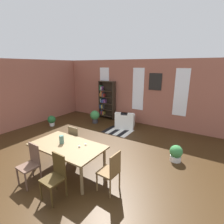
{
  "coord_description": "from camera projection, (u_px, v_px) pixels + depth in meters",
  "views": [
    {
      "loc": [
        3.18,
        -3.07,
        2.7
      ],
      "look_at": [
        0.08,
        1.82,
        1.11
      ],
      "focal_mm": 27.16,
      "sensor_mm": 36.0,
      "label": 1
    }
  ],
  "objects": [
    {
      "name": "potted_plant_by_shelf",
      "position": [
        52.0,
        120.0,
        7.8
      ],
      "size": [
        0.36,
        0.36,
        0.48
      ],
      "color": "silver",
      "rests_on": "ground"
    },
    {
      "name": "tealight_candle_1",
      "position": [
        79.0,
        146.0,
        4.15
      ],
      "size": [
        0.04,
        0.04,
        0.05
      ],
      "primitive_type": "cylinder",
      "color": "silver",
      "rests_on": "dining_table"
    },
    {
      "name": "ground_plane",
      "position": [
        76.0,
        163.0,
        4.86
      ],
      "size": [
        10.95,
        10.95,
        0.0
      ],
      "primitive_type": "plane",
      "color": "#372310"
    },
    {
      "name": "tealight_candle_0",
      "position": [
        86.0,
        144.0,
        4.25
      ],
      "size": [
        0.04,
        0.04,
        0.04
      ],
      "primitive_type": "cylinder",
      "color": "silver",
      "rests_on": "dining_table"
    },
    {
      "name": "dining_chair_far_left",
      "position": [
        76.0,
        140.0,
        5.17
      ],
      "size": [
        0.42,
        0.42,
        0.95
      ],
      "color": "brown",
      "rests_on": "ground"
    },
    {
      "name": "potted_plant_window",
      "position": [
        176.0,
        153.0,
        4.91
      ],
      "size": [
        0.36,
        0.36,
        0.48
      ],
      "color": "silver",
      "rests_on": "ground"
    },
    {
      "name": "window_pane_0",
      "position": [
        105.0,
        87.0,
        8.82
      ],
      "size": [
        0.55,
        0.02,
        1.93
      ],
      "primitive_type": "cube",
      "color": "white"
    },
    {
      "name": "bookshelf_tall",
      "position": [
        106.0,
        100.0,
        8.75
      ],
      "size": [
        0.87,
        0.28,
        1.94
      ],
      "color": "#2D2319",
      "rests_on": "ground"
    },
    {
      "name": "window_pane_1",
      "position": [
        138.0,
        89.0,
        7.84
      ],
      "size": [
        0.55,
        0.02,
        1.93
      ],
      "primitive_type": "cube",
      "color": "white"
    },
    {
      "name": "dining_chair_near_left",
      "position": [
        31.0,
        163.0,
        3.94
      ],
      "size": [
        0.42,
        0.42,
        0.95
      ],
      "color": "brown",
      "rests_on": "ground"
    },
    {
      "name": "striped_rug",
      "position": [
        118.0,
        131.0,
        7.2
      ],
      "size": [
        1.12,
        0.94,
        0.01
      ],
      "color": "black",
      "rests_on": "ground"
    },
    {
      "name": "armchair_white",
      "position": [
        125.0,
        121.0,
        7.58
      ],
      "size": [
        1.02,
        1.02,
        0.75
      ],
      "color": "white",
      "rests_on": "ground"
    },
    {
      "name": "vase_on_table",
      "position": [
        62.0,
        139.0,
        4.34
      ],
      "size": [
        0.12,
        0.12,
        0.21
      ],
      "primitive_type": "cylinder",
      "color": "#4C7266",
      "rests_on": "dining_table"
    },
    {
      "name": "framed_picture",
      "position": [
        155.0,
        82.0,
        7.33
      ],
      "size": [
        0.56,
        0.03,
        0.72
      ],
      "primitive_type": "cube",
      "color": "black"
    },
    {
      "name": "back_wall_brick",
      "position": [
        139.0,
        92.0,
        7.94
      ],
      "size": [
        9.11,
        0.12,
        2.97
      ],
      "primitive_type": "cube",
      "color": "#9F5A48",
      "rests_on": "ground"
    },
    {
      "name": "dining_table",
      "position": [
        67.0,
        148.0,
        4.29
      ],
      "size": [
        1.89,
        1.05,
        0.76
      ],
      "color": "brown",
      "rests_on": "ground"
    },
    {
      "name": "dining_chair_near_right",
      "position": [
        55.0,
        175.0,
        3.5
      ],
      "size": [
        0.42,
        0.42,
        0.95
      ],
      "color": "#412F13",
      "rests_on": "ground"
    },
    {
      "name": "potted_plant_corner",
      "position": [
        95.0,
        116.0,
        8.17
      ],
      "size": [
        0.45,
        0.45,
        0.61
      ],
      "color": "#333338",
      "rests_on": "ground"
    },
    {
      "name": "dining_chair_head_right",
      "position": [
        111.0,
        171.0,
        3.65
      ],
      "size": [
        0.42,
        0.42,
        0.95
      ],
      "color": "brown",
      "rests_on": "ground"
    },
    {
      "name": "window_pane_2",
      "position": [
        181.0,
        93.0,
        6.87
      ],
      "size": [
        0.55,
        0.02,
        1.93
      ],
      "primitive_type": "cube",
      "color": "white"
    }
  ]
}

